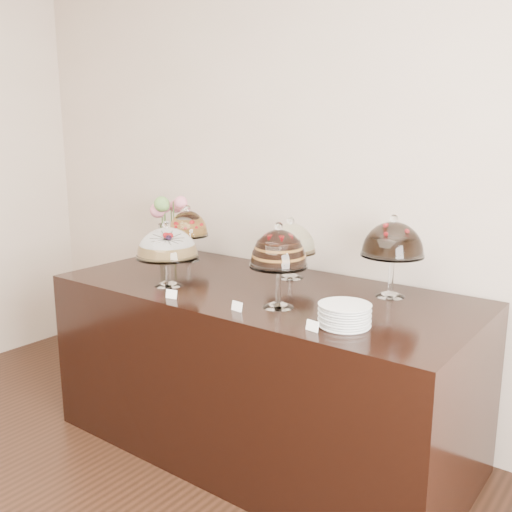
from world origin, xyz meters
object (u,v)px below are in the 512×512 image
Objects in this scene: cake_stand_choco_layer at (279,252)px; cake_stand_dark_choco at (393,242)px; flower_vase at (166,219)px; cake_stand_cheesecake at (291,241)px; display_counter at (262,369)px; plate_stack at (344,315)px; cake_stand_sugar_sponge at (167,245)px; cake_stand_fruit_tart at (188,226)px.

cake_stand_dark_choco is at bearing 54.14° from cake_stand_choco_layer.
cake_stand_choco_layer reaches higher than flower_vase.
cake_stand_dark_choco reaches higher than cake_stand_cheesecake.
cake_stand_choco_layer is 0.98× the size of cake_stand_dark_choco.
display_counter is 0.84m from plate_stack.
cake_stand_dark_choco is 1.89× the size of plate_stack.
cake_stand_choco_layer is at bearing -62.33° from cake_stand_cheesecake.
flower_vase is (-1.23, 0.49, -0.02)m from cake_stand_choco_layer.
cake_stand_dark_choco is 1.03× the size of flower_vase.
cake_stand_sugar_sponge is 1.15m from cake_stand_dark_choco.
cake_stand_sugar_sponge is at bearing -129.05° from cake_stand_cheesecake.
cake_stand_fruit_tart is (-0.75, -0.02, 0.01)m from cake_stand_cheesecake.
display_counter is at bearing 30.80° from cake_stand_sugar_sponge.
display_counter is 0.79m from cake_stand_choco_layer.
display_counter is at bearing -156.27° from cake_stand_dark_choco.
cake_stand_choco_layer is at bearing 3.36° from cake_stand_sugar_sponge.
display_counter is 5.39× the size of cake_stand_dark_choco.
display_counter is 10.18× the size of plate_stack.
cake_stand_dark_choco reaches higher than display_counter.
cake_stand_choco_layer reaches higher than cake_stand_cheesecake.
flower_vase is at bearing 172.45° from cake_stand_fruit_tart.
cake_stand_cheesecake is at bearing 117.67° from cake_stand_choco_layer.
cake_stand_cheesecake is at bearing 139.47° from plate_stack.
cake_stand_sugar_sponge is at bearing -176.64° from cake_stand_choco_layer.
cake_stand_dark_choco is at bearing -0.65° from flower_vase.
cake_stand_dark_choco is (0.60, -0.01, 0.06)m from cake_stand_cheesecake.
cake_stand_choco_layer is (0.25, -0.21, 0.71)m from display_counter.
flower_vase is (-0.97, 0.01, 0.03)m from cake_stand_cheesecake.
cake_stand_cheesecake is 0.86× the size of flower_vase.
plate_stack is (1.05, -0.01, -0.17)m from cake_stand_sugar_sponge.
cake_stand_cheesecake is 1.57× the size of plate_stack.
cake_stand_fruit_tart is at bearing 155.25° from cake_stand_choco_layer.
cake_stand_choco_layer is at bearing -125.86° from cake_stand_dark_choco.
cake_stand_cheesecake reaches higher than plate_stack.
cake_stand_choco_layer is (0.68, 0.04, 0.05)m from cake_stand_sugar_sponge.
flower_vase is (-0.98, 0.28, 0.69)m from display_counter.
cake_stand_dark_choco is 0.57m from plate_stack.
cake_stand_sugar_sponge reaches higher than plate_stack.
flower_vase is (-0.55, 0.53, 0.02)m from cake_stand_sugar_sponge.
cake_stand_choco_layer reaches higher than display_counter.
cake_stand_sugar_sponge reaches higher than display_counter.
plate_stack is at bearing -7.92° from cake_stand_choco_layer.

